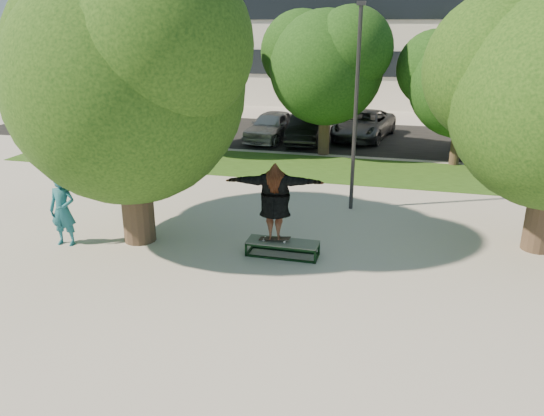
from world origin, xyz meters
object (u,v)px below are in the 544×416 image
(car_grey, at_px, (364,125))
(bystander, at_px, (63,210))
(tree_left, at_px, (124,71))
(car_silver_b, at_px, (487,138))
(car_dark, at_px, (307,128))
(lamppost, at_px, (356,108))
(grind_box, at_px, (283,248))
(car_silver_a, at_px, (271,126))

(car_grey, bearing_deg, bystander, -101.77)
(tree_left, bearing_deg, car_silver_b, 51.10)
(car_dark, height_order, car_silver_b, car_silver_b)
(lamppost, bearing_deg, tree_left, -143.58)
(tree_left, relative_size, bystander, 3.72)
(grind_box, relative_size, car_grey, 0.36)
(bystander, height_order, car_grey, bystander)
(tree_left, bearing_deg, car_dark, 80.84)
(lamppost, distance_m, car_silver_a, 10.75)
(tree_left, xyz_separation_m, lamppost, (5.29, 3.91, -1.27))
(lamppost, relative_size, car_silver_b, 1.23)
(car_dark, relative_size, car_silver_b, 0.86)
(car_grey, height_order, car_silver_b, car_silver_b)
(car_dark, bearing_deg, bystander, -107.51)
(lamppost, relative_size, bystander, 3.20)
(bystander, height_order, car_silver_b, bystander)
(bystander, bearing_deg, tree_left, 21.15)
(tree_left, bearing_deg, car_silver_a, 88.55)
(tree_left, xyz_separation_m, car_silver_b, (10.27, 12.73, -3.70))
(car_grey, bearing_deg, grind_box, -82.09)
(grind_box, xyz_separation_m, car_silver_a, (-3.70, 13.24, 0.53))
(tree_left, distance_m, car_grey, 15.90)
(tree_left, bearing_deg, lamppost, 36.42)
(grind_box, distance_m, car_silver_a, 13.75)
(tree_left, relative_size, lamppost, 1.16)
(grind_box, height_order, car_dark, car_dark)
(lamppost, xyz_separation_m, car_silver_b, (4.98, 8.83, -2.43))
(car_dark, height_order, car_grey, car_dark)
(lamppost, distance_m, grind_box, 5.14)
(bystander, xyz_separation_m, car_silver_b, (11.94, 13.55, -0.24))
(car_silver_a, bearing_deg, bystander, -90.94)
(tree_left, distance_m, car_dark, 13.76)
(bystander, xyz_separation_m, car_grey, (6.37, 15.54, -0.26))
(tree_left, bearing_deg, grind_box, -1.47)
(grind_box, xyz_separation_m, car_grey, (0.67, 14.82, 0.51))
(bystander, distance_m, car_silver_a, 14.10)
(lamppost, distance_m, car_grey, 11.10)
(car_silver_a, bearing_deg, tree_left, -84.25)
(car_silver_b, bearing_deg, grind_box, -116.22)
(lamppost, height_order, car_grey, lamppost)
(car_dark, distance_m, car_silver_b, 8.17)
(car_silver_a, bearing_deg, car_dark, 5.52)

